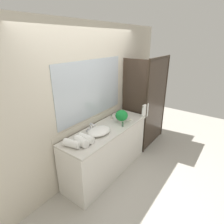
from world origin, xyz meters
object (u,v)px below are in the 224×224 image
(amenity_bottle_shampoo, at_px, (112,117))
(rolled_towel_far_edge, at_px, (86,138))
(faucet, at_px, (91,128))
(rolled_towel_near_edge, at_px, (72,143))
(amenity_bottle_lotion, at_px, (123,113))
(soap_dish, at_px, (130,120))
(amenity_bottle_conditioner, at_px, (123,124))
(rolled_towel_middle, at_px, (81,142))
(sink_basin, at_px, (99,131))
(potted_plant, at_px, (122,116))

(amenity_bottle_shampoo, height_order, rolled_towel_far_edge, rolled_towel_far_edge)
(faucet, distance_m, rolled_towel_near_edge, 0.56)
(amenity_bottle_lotion, relative_size, rolled_towel_far_edge, 0.34)
(amenity_bottle_lotion, distance_m, rolled_towel_far_edge, 1.18)
(faucet, bearing_deg, soap_dish, -25.64)
(amenity_bottle_shampoo, height_order, amenity_bottle_conditioner, amenity_bottle_conditioner)
(rolled_towel_middle, xyz_separation_m, rolled_towel_far_edge, (0.11, 0.01, -0.00))
(amenity_bottle_lotion, relative_size, rolled_towel_middle, 0.34)
(sink_basin, relative_size, faucet, 2.50)
(sink_basin, xyz_separation_m, amenity_bottle_shampoo, (0.57, 0.16, -0.00))
(sink_basin, distance_m, potted_plant, 0.57)
(amenity_bottle_lotion, relative_size, amenity_bottle_conditioner, 0.92)
(faucet, height_order, soap_dish, faucet)
(faucet, height_order, amenity_bottle_lotion, faucet)
(rolled_towel_middle, bearing_deg, sink_basin, 2.93)
(rolled_towel_near_edge, relative_size, rolled_towel_far_edge, 1.01)
(potted_plant, bearing_deg, amenity_bottle_conditioner, -139.75)
(amenity_bottle_conditioner, bearing_deg, rolled_towel_far_edge, 167.43)
(soap_dish, height_order, amenity_bottle_conditioner, amenity_bottle_conditioner)
(faucet, xyz_separation_m, potted_plant, (0.56, -0.25, 0.09))
(amenity_bottle_shampoo, relative_size, rolled_towel_far_edge, 0.33)
(rolled_towel_middle, distance_m, rolled_towel_far_edge, 0.11)
(rolled_towel_middle, bearing_deg, rolled_towel_far_edge, 5.10)
(rolled_towel_middle, bearing_deg, potted_plant, -2.77)
(potted_plant, bearing_deg, amenity_bottle_shampoo, 86.46)
(sink_basin, distance_m, amenity_bottle_lotion, 0.86)
(potted_plant, relative_size, rolled_towel_middle, 0.98)
(soap_dish, xyz_separation_m, amenity_bottle_conditioner, (-0.29, -0.02, 0.03))
(rolled_towel_far_edge, bearing_deg, potted_plant, -3.76)
(potted_plant, relative_size, amenity_bottle_shampoo, 2.93)
(faucet, xyz_separation_m, amenity_bottle_shampoo, (0.57, -0.02, -0.00))
(amenity_bottle_lotion, height_order, rolled_towel_near_edge, rolled_towel_near_edge)
(soap_dish, relative_size, amenity_bottle_shampoo, 1.23)
(amenity_bottle_conditioner, xyz_separation_m, rolled_towel_near_edge, (-0.97, 0.23, 0.01))
(faucet, bearing_deg, potted_plant, -24.13)
(amenity_bottle_conditioner, distance_m, rolled_towel_near_edge, 0.99)
(sink_basin, distance_m, rolled_towel_middle, 0.43)
(potted_plant, distance_m, rolled_towel_far_edge, 0.88)
(amenity_bottle_shampoo, bearing_deg, faucet, 178.37)
(sink_basin, distance_m, amenity_bottle_shampoo, 0.59)
(amenity_bottle_shampoo, xyz_separation_m, rolled_towel_near_edge, (-1.11, -0.11, 0.02))
(amenity_bottle_shampoo, bearing_deg, rolled_towel_far_edge, -168.85)
(rolled_towel_middle, bearing_deg, amenity_bottle_shampoo, 10.50)
(faucet, distance_m, amenity_bottle_conditioner, 0.56)
(rolled_towel_far_edge, bearing_deg, amenity_bottle_lotion, 5.29)
(faucet, distance_m, amenity_bottle_shampoo, 0.57)
(potted_plant, xyz_separation_m, amenity_bottle_conditioner, (-0.13, -0.11, -0.09))
(faucet, distance_m, potted_plant, 0.62)
(potted_plant, height_order, amenity_bottle_shampoo, potted_plant)
(potted_plant, height_order, rolled_towel_far_edge, potted_plant)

